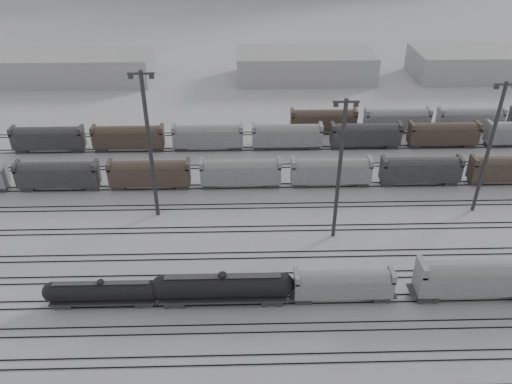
{
  "coord_description": "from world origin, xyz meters",
  "views": [
    {
      "loc": [
        -8.34,
        -49.69,
        48.42
      ],
      "look_at": [
        -6.37,
        23.32,
        4.0
      ],
      "focal_mm": 35.0,
      "sensor_mm": 36.0,
      "label": 1
    }
  ],
  "objects_px": {
    "hopper_car_b": "(479,276)",
    "tank_car_b": "(223,287)",
    "light_mast_c": "(340,168)",
    "tank_car_a": "(102,292)",
    "hopper_car_a": "(344,283)"
  },
  "relations": [
    {
      "from": "hopper_car_a",
      "to": "tank_car_b",
      "type": "bearing_deg",
      "value": 180.0
    },
    {
      "from": "tank_car_b",
      "to": "hopper_car_b",
      "type": "height_order",
      "value": "hopper_car_b"
    },
    {
      "from": "tank_car_a",
      "to": "hopper_car_a",
      "type": "relative_size",
      "value": 1.19
    },
    {
      "from": "hopper_car_b",
      "to": "light_mast_c",
      "type": "xyz_separation_m",
      "value": [
        -17.15,
        14.89,
        8.75
      ]
    },
    {
      "from": "hopper_car_a",
      "to": "light_mast_c",
      "type": "xyz_separation_m",
      "value": [
        1.19,
        14.89,
        9.52
      ]
    },
    {
      "from": "tank_car_a",
      "to": "light_mast_c",
      "type": "bearing_deg",
      "value": 23.88
    },
    {
      "from": "tank_car_a",
      "to": "hopper_car_b",
      "type": "bearing_deg",
      "value": 0.0
    },
    {
      "from": "tank_car_a",
      "to": "hopper_car_a",
      "type": "bearing_deg",
      "value": 0.0
    },
    {
      "from": "tank_car_a",
      "to": "light_mast_c",
      "type": "relative_size",
      "value": 0.68
    },
    {
      "from": "tank_car_b",
      "to": "hopper_car_b",
      "type": "xyz_separation_m",
      "value": [
        34.6,
        0.0,
        0.99
      ]
    },
    {
      "from": "hopper_car_b",
      "to": "tank_car_b",
      "type": "bearing_deg",
      "value": 180.0
    },
    {
      "from": "tank_car_b",
      "to": "hopper_car_a",
      "type": "relative_size",
      "value": 1.43
    },
    {
      "from": "hopper_car_a",
      "to": "light_mast_c",
      "type": "height_order",
      "value": "light_mast_c"
    },
    {
      "from": "hopper_car_b",
      "to": "light_mast_c",
      "type": "bearing_deg",
      "value": 139.03
    },
    {
      "from": "hopper_car_a",
      "to": "light_mast_c",
      "type": "relative_size",
      "value": 0.57
    }
  ]
}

